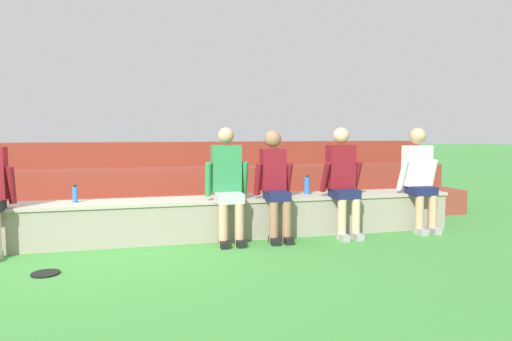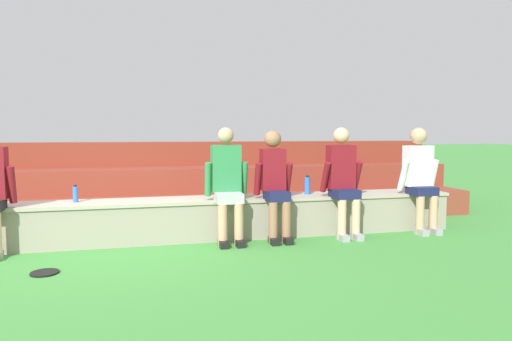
{
  "view_description": "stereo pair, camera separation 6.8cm",
  "coord_description": "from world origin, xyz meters",
  "px_view_note": "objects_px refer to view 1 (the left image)",
  "views": [
    {
      "loc": [
        0.37,
        -5.56,
        1.37
      ],
      "look_at": [
        1.88,
        0.27,
        0.86
      ],
      "focal_mm": 32.35,
      "sensor_mm": 36.0,
      "label": 1
    },
    {
      "loc": [
        0.44,
        -5.58,
        1.37
      ],
      "look_at": [
        1.88,
        0.27,
        0.86
      ],
      "focal_mm": 32.35,
      "sensor_mm": 36.0,
      "label": 2
    }
  ],
  "objects_px": {
    "water_bottle_mid_left": "(307,185)",
    "frisbee": "(46,273)",
    "person_far_right": "(419,175)",
    "person_right_of_center": "(343,178)",
    "water_bottle_center_gap": "(75,194)",
    "person_left_of_center": "(228,182)",
    "person_center": "(275,181)"
  },
  "relations": [
    {
      "from": "person_left_of_center",
      "to": "frisbee",
      "type": "height_order",
      "value": "person_left_of_center"
    },
    {
      "from": "water_bottle_mid_left",
      "to": "frisbee",
      "type": "height_order",
      "value": "water_bottle_mid_left"
    },
    {
      "from": "water_bottle_center_gap",
      "to": "frisbee",
      "type": "bearing_deg",
      "value": -96.89
    },
    {
      "from": "water_bottle_center_gap",
      "to": "water_bottle_mid_left",
      "type": "relative_size",
      "value": 0.81
    },
    {
      "from": "person_left_of_center",
      "to": "person_right_of_center",
      "type": "xyz_separation_m",
      "value": [
        1.53,
        -0.04,
        0.0
      ]
    },
    {
      "from": "person_far_right",
      "to": "person_right_of_center",
      "type": "bearing_deg",
      "value": -179.02
    },
    {
      "from": "person_left_of_center",
      "to": "person_right_of_center",
      "type": "bearing_deg",
      "value": -1.55
    },
    {
      "from": "person_left_of_center",
      "to": "water_bottle_center_gap",
      "type": "relative_size",
      "value": 6.76
    },
    {
      "from": "person_center",
      "to": "water_bottle_center_gap",
      "type": "bearing_deg",
      "value": 172.35
    },
    {
      "from": "water_bottle_center_gap",
      "to": "person_left_of_center",
      "type": "bearing_deg",
      "value": -10.32
    },
    {
      "from": "person_far_right",
      "to": "frisbee",
      "type": "distance_m",
      "value": 4.77
    },
    {
      "from": "person_right_of_center",
      "to": "person_far_right",
      "type": "height_order",
      "value": "same"
    },
    {
      "from": "person_left_of_center",
      "to": "water_bottle_center_gap",
      "type": "bearing_deg",
      "value": 169.68
    },
    {
      "from": "person_center",
      "to": "frisbee",
      "type": "distance_m",
      "value": 2.81
    },
    {
      "from": "person_right_of_center",
      "to": "person_far_right",
      "type": "distance_m",
      "value": 1.15
    },
    {
      "from": "person_right_of_center",
      "to": "frisbee",
      "type": "bearing_deg",
      "value": -166.81
    },
    {
      "from": "water_bottle_mid_left",
      "to": "frisbee",
      "type": "relative_size",
      "value": 0.98
    },
    {
      "from": "person_far_right",
      "to": "frisbee",
      "type": "height_order",
      "value": "person_far_right"
    },
    {
      "from": "water_bottle_center_gap",
      "to": "person_far_right",
      "type": "bearing_deg",
      "value": -4.47
    },
    {
      "from": "person_center",
      "to": "water_bottle_center_gap",
      "type": "distance_m",
      "value": 2.45
    },
    {
      "from": "person_center",
      "to": "water_bottle_mid_left",
      "type": "height_order",
      "value": "person_center"
    },
    {
      "from": "person_far_right",
      "to": "water_bottle_mid_left",
      "type": "bearing_deg",
      "value": 167.18
    },
    {
      "from": "person_far_right",
      "to": "water_bottle_center_gap",
      "type": "xyz_separation_m",
      "value": [
        -4.49,
        0.35,
        -0.16
      ]
    },
    {
      "from": "person_center",
      "to": "water_bottle_center_gap",
      "type": "relative_size",
      "value": 6.59
    },
    {
      "from": "person_left_of_center",
      "to": "water_bottle_mid_left",
      "type": "height_order",
      "value": "person_left_of_center"
    },
    {
      "from": "person_center",
      "to": "frisbee",
      "type": "bearing_deg",
      "value": -161.46
    },
    {
      "from": "person_left_of_center",
      "to": "water_bottle_center_gap",
      "type": "xyz_separation_m",
      "value": [
        -1.81,
        0.33,
        -0.14
      ]
    },
    {
      "from": "water_bottle_center_gap",
      "to": "frisbee",
      "type": "xyz_separation_m",
      "value": [
        -0.14,
        -1.19,
        -0.61
      ]
    },
    {
      "from": "person_center",
      "to": "person_right_of_center",
      "type": "bearing_deg",
      "value": -2.84
    },
    {
      "from": "person_right_of_center",
      "to": "water_bottle_center_gap",
      "type": "height_order",
      "value": "person_right_of_center"
    },
    {
      "from": "person_left_of_center",
      "to": "person_center",
      "type": "distance_m",
      "value": 0.61
    },
    {
      "from": "person_right_of_center",
      "to": "water_bottle_mid_left",
      "type": "xyz_separation_m",
      "value": [
        -0.36,
        0.36,
        -0.12
      ]
    }
  ]
}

